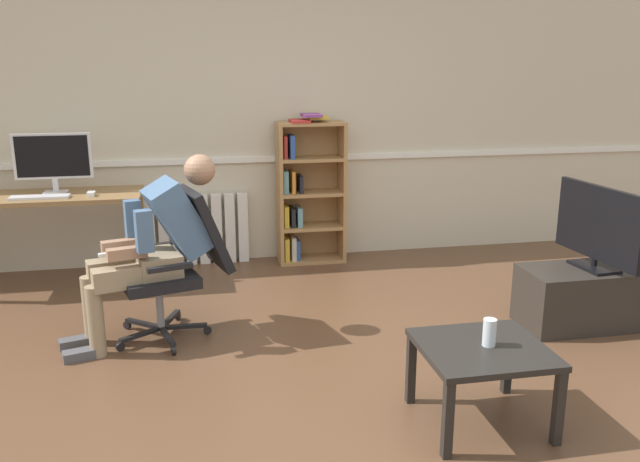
{
  "coord_description": "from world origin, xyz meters",
  "views": [
    {
      "loc": [
        -0.65,
        -3.19,
        1.79
      ],
      "look_at": [
        0.15,
        0.85,
        0.7
      ],
      "focal_mm": 36.64,
      "sensor_mm": 36.0,
      "label": 1
    }
  ],
  "objects_px": {
    "keyboard": "(40,197)",
    "computer_desk": "(51,208)",
    "imac_monitor": "(53,158)",
    "tv_screen": "(599,226)",
    "bookshelf": "(307,193)",
    "drinking_glass": "(489,332)",
    "office_chair": "(180,258)",
    "radiator": "(197,229)",
    "person_seated": "(153,244)",
    "computer_mouse": "(91,194)",
    "tv_stand": "(590,296)",
    "coffee_table": "(483,357)"
  },
  "relations": [
    {
      "from": "keyboard",
      "to": "tv_screen",
      "type": "relative_size",
      "value": 0.54
    },
    {
      "from": "computer_mouse",
      "to": "person_seated",
      "type": "relative_size",
      "value": 0.08
    },
    {
      "from": "computer_mouse",
      "to": "drinking_glass",
      "type": "xyz_separation_m",
      "value": [
        2.18,
        -2.46,
        -0.29
      ]
    },
    {
      "from": "computer_mouse",
      "to": "bookshelf",
      "type": "height_order",
      "value": "bookshelf"
    },
    {
      "from": "bookshelf",
      "to": "keyboard",
      "type": "bearing_deg",
      "value": -168.62
    },
    {
      "from": "radiator",
      "to": "tv_screen",
      "type": "height_order",
      "value": "tv_screen"
    },
    {
      "from": "radiator",
      "to": "tv_screen",
      "type": "distance_m",
      "value": 3.3
    },
    {
      "from": "radiator",
      "to": "office_chair",
      "type": "relative_size",
      "value": 0.92
    },
    {
      "from": "office_chair",
      "to": "drinking_glass",
      "type": "height_order",
      "value": "office_chair"
    },
    {
      "from": "bookshelf",
      "to": "computer_desk",
      "type": "bearing_deg",
      "value": -172.08
    },
    {
      "from": "keyboard",
      "to": "office_chair",
      "type": "xyz_separation_m",
      "value": [
        1.05,
        -1.02,
        -0.24
      ]
    },
    {
      "from": "imac_monitor",
      "to": "office_chair",
      "type": "relative_size",
      "value": 0.61
    },
    {
      "from": "tv_stand",
      "to": "tv_screen",
      "type": "relative_size",
      "value": 1.19
    },
    {
      "from": "keyboard",
      "to": "computer_desk",
      "type": "bearing_deg",
      "value": 71.68
    },
    {
      "from": "office_chair",
      "to": "tv_stand",
      "type": "distance_m",
      "value": 2.81
    },
    {
      "from": "office_chair",
      "to": "tv_stand",
      "type": "bearing_deg",
      "value": 65.98
    },
    {
      "from": "computer_desk",
      "to": "drinking_glass",
      "type": "height_order",
      "value": "computer_desk"
    },
    {
      "from": "imac_monitor",
      "to": "computer_mouse",
      "type": "distance_m",
      "value": 0.44
    },
    {
      "from": "keyboard",
      "to": "person_seated",
      "type": "relative_size",
      "value": 0.36
    },
    {
      "from": "computer_desk",
      "to": "imac_monitor",
      "type": "bearing_deg",
      "value": 66.05
    },
    {
      "from": "office_chair",
      "to": "computer_desk",
      "type": "bearing_deg",
      "value": -155.3
    },
    {
      "from": "tv_stand",
      "to": "coffee_table",
      "type": "distance_m",
      "value": 1.65
    },
    {
      "from": "office_chair",
      "to": "bookshelf",
      "type": "bearing_deg",
      "value": 126.94
    },
    {
      "from": "office_chair",
      "to": "coffee_table",
      "type": "xyz_separation_m",
      "value": [
        1.48,
        -1.42,
        -0.17
      ]
    },
    {
      "from": "bookshelf",
      "to": "drinking_glass",
      "type": "height_order",
      "value": "bookshelf"
    },
    {
      "from": "computer_mouse",
      "to": "bookshelf",
      "type": "bearing_deg",
      "value": 13.08
    },
    {
      "from": "keyboard",
      "to": "tv_stand",
      "type": "xyz_separation_m",
      "value": [
        3.8,
        -1.41,
        -0.56
      ]
    },
    {
      "from": "coffee_table",
      "to": "drinking_glass",
      "type": "xyz_separation_m",
      "value": [
        0.03,
        0.0,
        0.13
      ]
    },
    {
      "from": "bookshelf",
      "to": "person_seated",
      "type": "relative_size",
      "value": 1.11
    },
    {
      "from": "tv_stand",
      "to": "coffee_table",
      "type": "bearing_deg",
      "value": -141.16
    },
    {
      "from": "keyboard",
      "to": "tv_stand",
      "type": "relative_size",
      "value": 0.45
    },
    {
      "from": "person_seated",
      "to": "coffee_table",
      "type": "distance_m",
      "value": 2.16
    },
    {
      "from": "tv_screen",
      "to": "imac_monitor",
      "type": "bearing_deg",
      "value": 60.78
    },
    {
      "from": "radiator",
      "to": "office_chair",
      "type": "height_order",
      "value": "office_chair"
    },
    {
      "from": "computer_mouse",
      "to": "coffee_table",
      "type": "relative_size",
      "value": 0.16
    },
    {
      "from": "imac_monitor",
      "to": "keyboard",
      "type": "height_order",
      "value": "imac_monitor"
    },
    {
      "from": "coffee_table",
      "to": "drinking_glass",
      "type": "distance_m",
      "value": 0.13
    },
    {
      "from": "computer_desk",
      "to": "office_chair",
      "type": "height_order",
      "value": "office_chair"
    },
    {
      "from": "computer_desk",
      "to": "computer_mouse",
      "type": "distance_m",
      "value": 0.37
    },
    {
      "from": "radiator",
      "to": "tv_stand",
      "type": "distance_m",
      "value": 3.28
    },
    {
      "from": "computer_desk",
      "to": "office_chair",
      "type": "distance_m",
      "value": 1.54
    },
    {
      "from": "radiator",
      "to": "person_seated",
      "type": "height_order",
      "value": "person_seated"
    },
    {
      "from": "keyboard",
      "to": "bookshelf",
      "type": "height_order",
      "value": "bookshelf"
    },
    {
      "from": "coffee_table",
      "to": "office_chair",
      "type": "bearing_deg",
      "value": 136.08
    },
    {
      "from": "computer_desk",
      "to": "tv_stand",
      "type": "distance_m",
      "value": 4.09
    },
    {
      "from": "office_chair",
      "to": "tv_screen",
      "type": "bearing_deg",
      "value": 65.99
    },
    {
      "from": "person_seated",
      "to": "drinking_glass",
      "type": "height_order",
      "value": "person_seated"
    },
    {
      "from": "computer_desk",
      "to": "keyboard",
      "type": "height_order",
      "value": "keyboard"
    },
    {
      "from": "computer_mouse",
      "to": "person_seated",
      "type": "height_order",
      "value": "person_seated"
    },
    {
      "from": "computer_desk",
      "to": "bookshelf",
      "type": "bearing_deg",
      "value": 7.92
    }
  ]
}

